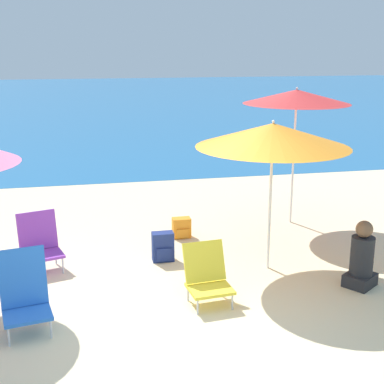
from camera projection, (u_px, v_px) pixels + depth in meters
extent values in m
plane|color=beige|center=(170.00, 318.00, 5.99)|extent=(60.00, 60.00, 0.00)
cube|color=#23669E|center=(95.00, 99.00, 30.80)|extent=(60.00, 40.00, 0.01)
cylinder|color=white|center=(293.00, 165.00, 9.00)|extent=(0.04, 0.04, 2.04)
cone|color=red|center=(297.00, 97.00, 8.70)|extent=(1.76, 1.76, 0.23)
sphere|color=white|center=(297.00, 88.00, 8.66)|extent=(0.04, 0.04, 0.04)
cylinder|color=white|center=(270.00, 209.00, 7.14)|extent=(0.04, 0.04, 1.69)
cone|color=orange|center=(273.00, 135.00, 6.88)|extent=(2.01, 2.01, 0.31)
sphere|color=white|center=(273.00, 122.00, 6.83)|extent=(0.04, 0.04, 0.04)
cylinder|color=silver|center=(29.00, 272.00, 6.94)|extent=(0.02, 0.02, 0.23)
cylinder|color=silver|center=(63.00, 266.00, 7.14)|extent=(0.02, 0.02, 0.23)
cylinder|color=silver|center=(24.00, 262.00, 7.25)|extent=(0.02, 0.02, 0.23)
cylinder|color=silver|center=(56.00, 256.00, 7.45)|extent=(0.02, 0.02, 0.23)
cube|color=purple|center=(42.00, 255.00, 7.16)|extent=(0.62, 0.56, 0.04)
cube|color=purple|center=(37.00, 230.00, 7.27)|extent=(0.53, 0.27, 0.52)
cylinder|color=silver|center=(9.00, 337.00, 5.40)|extent=(0.02, 0.02, 0.21)
cylinder|color=silver|center=(51.00, 329.00, 5.56)|extent=(0.02, 0.02, 0.21)
cylinder|color=silver|center=(6.00, 321.00, 5.72)|extent=(0.02, 0.02, 0.21)
cylinder|color=silver|center=(46.00, 314.00, 5.88)|extent=(0.02, 0.02, 0.21)
cube|color=blue|center=(27.00, 314.00, 5.61)|extent=(0.56, 0.50, 0.04)
cube|color=blue|center=(23.00, 277.00, 5.71)|extent=(0.51, 0.22, 0.64)
cylinder|color=silver|center=(198.00, 307.00, 6.05)|extent=(0.02, 0.02, 0.19)
cylinder|color=silver|center=(232.00, 302.00, 6.17)|extent=(0.02, 0.02, 0.19)
cylinder|color=silver|center=(188.00, 293.00, 6.38)|extent=(0.02, 0.02, 0.19)
cylinder|color=silver|center=(221.00, 289.00, 6.50)|extent=(0.02, 0.02, 0.19)
cube|color=yellow|center=(210.00, 289.00, 6.24)|extent=(0.54, 0.48, 0.04)
cube|color=yellow|center=(204.00, 261.00, 6.37)|extent=(0.52, 0.26, 0.46)
cube|color=#262628|center=(360.00, 280.00, 6.78)|extent=(0.49, 0.48, 0.16)
cylinder|color=#262628|center=(362.00, 256.00, 6.70)|extent=(0.29, 0.29, 0.50)
sphere|color=brown|center=(364.00, 229.00, 6.60)|extent=(0.21, 0.21, 0.21)
cube|color=orange|center=(181.00, 228.00, 8.49)|extent=(0.29, 0.18, 0.32)
cube|color=orange|center=(183.00, 234.00, 8.41)|extent=(0.20, 0.03, 0.14)
cube|color=navy|center=(163.00, 247.00, 7.55)|extent=(0.30, 0.18, 0.42)
cube|color=navy|center=(164.00, 255.00, 7.48)|extent=(0.21, 0.03, 0.19)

